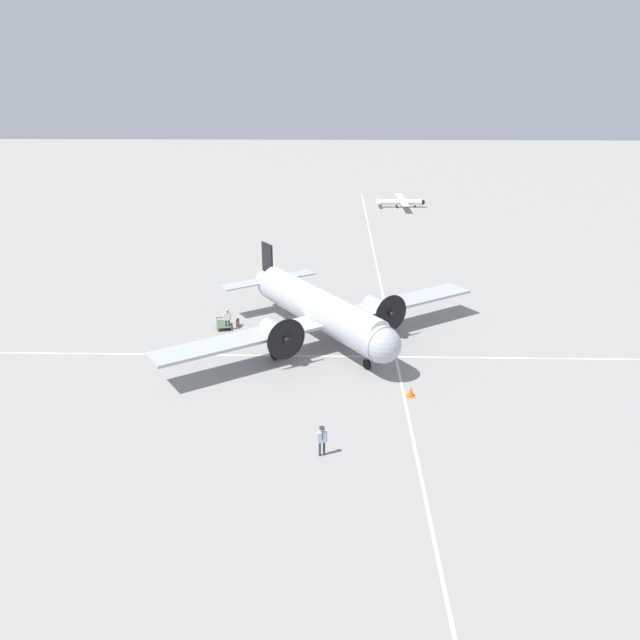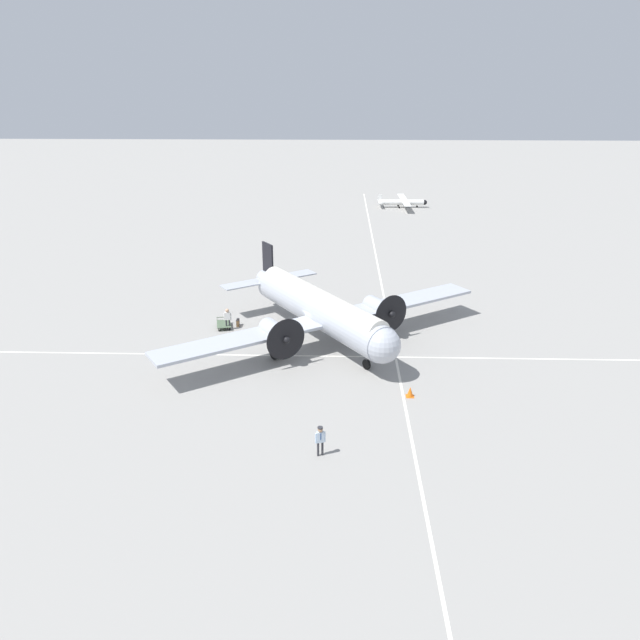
# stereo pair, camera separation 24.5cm
# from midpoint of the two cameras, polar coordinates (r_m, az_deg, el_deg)

# --- Properties ---
(ground_plane) EXTENTS (300.00, 300.00, 0.00)m
(ground_plane) POSITION_cam_midpoint_polar(r_m,az_deg,el_deg) (45.31, -0.16, -1.85)
(ground_plane) COLOR gray
(apron_line_eastwest) EXTENTS (120.00, 0.16, 0.01)m
(apron_line_eastwest) POSITION_cam_midpoint_polar(r_m,az_deg,el_deg) (45.48, 6.49, -1.90)
(apron_line_eastwest) COLOR silver
(apron_line_eastwest) RESTS_ON ground_plane
(apron_line_northsouth) EXTENTS (0.16, 120.00, 0.01)m
(apron_line_northsouth) POSITION_cam_midpoint_polar(r_m,az_deg,el_deg) (42.79, -0.26, -3.31)
(apron_line_northsouth) COLOR silver
(apron_line_northsouth) RESTS_ON ground_plane
(airliner_main) EXTENTS (18.16, 22.34, 5.52)m
(airliner_main) POSITION_cam_midpoint_polar(r_m,az_deg,el_deg) (44.09, 0.12, 0.88)
(airliner_main) COLOR #ADB2BC
(airliner_main) RESTS_ON ground_plane
(crew_foreground) EXTENTS (0.35, 0.53, 1.65)m
(crew_foreground) POSITION_cam_midpoint_polar(r_m,az_deg,el_deg) (31.75, -0.04, -10.71)
(crew_foreground) COLOR #2D2D33
(crew_foreground) RESTS_ON ground_plane
(passenger_boarding) EXTENTS (0.27, 0.57, 1.69)m
(passenger_boarding) POSITION_cam_midpoint_polar(r_m,az_deg,el_deg) (47.27, -8.62, 0.27)
(passenger_boarding) COLOR #2D2D33
(passenger_boarding) RESTS_ON ground_plane
(suitcase_near_door) EXTENTS (0.50, 0.19, 0.59)m
(suitcase_near_door) POSITION_cam_midpoint_polar(r_m,az_deg,el_deg) (48.13, -7.68, -0.25)
(suitcase_near_door) COLOR #232328
(suitcase_near_door) RESTS_ON ground_plane
(suitcase_upright_spare) EXTENTS (0.41, 0.19, 0.55)m
(suitcase_upright_spare) POSITION_cam_midpoint_polar(r_m,az_deg,el_deg) (48.10, -7.69, -0.29)
(suitcase_upright_spare) COLOR brown
(suitcase_upright_spare) RESTS_ON ground_plane
(baggage_cart) EXTENTS (1.85, 1.35, 0.56)m
(baggage_cart) POSITION_cam_midpoint_polar(r_m,az_deg,el_deg) (48.02, -8.96, -0.39)
(baggage_cart) COLOR #4C6047
(baggage_cart) RESTS_ON ground_plane
(light_aircraft_distant) EXTENTS (9.65, 7.13, 1.88)m
(light_aircraft_distant) POSITION_cam_midpoint_polar(r_m,az_deg,el_deg) (92.69, 7.34, 10.67)
(light_aircraft_distant) COLOR white
(light_aircraft_distant) RESTS_ON ground_plane
(traffic_cone) EXTENTS (0.48, 0.48, 0.63)m
(traffic_cone) POSITION_cam_midpoint_polar(r_m,az_deg,el_deg) (37.90, 8.12, -6.51)
(traffic_cone) COLOR orange
(traffic_cone) RESTS_ON ground_plane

